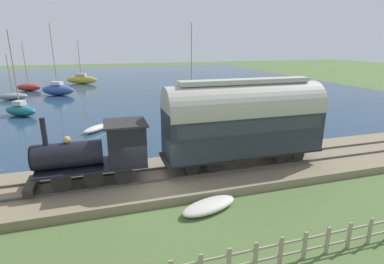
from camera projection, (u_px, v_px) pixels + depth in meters
ground_plane at (152, 194)px, 14.98m from camera, size 200.00×200.00×0.00m
harbor_water at (112, 83)px, 55.40m from camera, size 80.00×80.00×0.01m
rail_embankment at (148, 180)px, 16.00m from camera, size 5.28×56.00×0.54m
steam_locomotive at (100, 150)px, 14.79m from camera, size 2.11×5.81×3.44m
passenger_coach at (244, 119)px, 16.68m from camera, size 2.56×9.31×4.85m
sailboat_teal at (20, 110)px, 30.66m from camera, size 3.16×3.79×8.45m
sailboat_gray at (13, 96)px, 39.42m from camera, size 1.81×3.72×5.85m
sailboat_yellow at (81, 79)px, 54.55m from camera, size 3.58×5.82×7.64m
sailboat_blue at (58, 89)px, 42.73m from camera, size 3.70×5.11×9.77m
sailboat_green at (191, 96)px, 38.39m from camera, size 2.49×5.94×9.54m
sailboat_red at (29, 87)px, 46.68m from camera, size 2.63×4.05×7.24m
rowboat_mid_harbor at (96, 128)px, 25.45m from camera, size 2.73×2.62×0.50m
rowboat_off_pier at (131, 132)px, 24.49m from camera, size 1.08×2.00×0.38m
beached_dinghy at (209, 206)px, 13.46m from camera, size 1.88×3.00×0.44m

